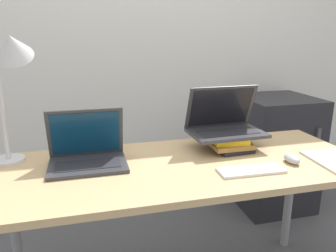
# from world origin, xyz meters

# --- Properties ---
(wall_back) EXTENTS (8.00, 0.05, 2.70)m
(wall_back) POSITION_xyz_m (0.00, 1.48, 1.35)
(wall_back) COLOR silver
(wall_back) RESTS_ON ground_plane
(desk) EXTENTS (1.70, 0.67, 0.76)m
(desk) POSITION_xyz_m (0.00, 0.34, 0.67)
(desk) COLOR tan
(desk) RESTS_ON ground_plane
(laptop_left) EXTENTS (0.34, 0.24, 0.25)m
(laptop_left) POSITION_xyz_m (-0.41, 0.43, 0.80)
(laptop_left) COLOR #333338
(laptop_left) RESTS_ON desk
(book_stack) EXTENTS (0.21, 0.24, 0.07)m
(book_stack) POSITION_xyz_m (0.29, 0.47, 0.79)
(book_stack) COLOR black
(book_stack) RESTS_ON desk
(laptop_on_books) EXTENTS (0.38, 0.25, 0.24)m
(laptop_on_books) POSITION_xyz_m (0.28, 0.50, 0.88)
(laptop_on_books) COLOR #333338
(laptop_on_books) RESTS_ON book_stack
(wireless_keyboard) EXTENTS (0.29, 0.11, 0.01)m
(wireless_keyboard) POSITION_xyz_m (0.26, 0.17, 0.76)
(wireless_keyboard) COLOR white
(wireless_keyboard) RESTS_ON desk
(mouse) EXTENTS (0.06, 0.10, 0.04)m
(mouse) POSITION_xyz_m (0.49, 0.22, 0.77)
(mouse) COLOR #B2B2B7
(mouse) RESTS_ON desk
(desk_lamp) EXTENTS (0.23, 0.20, 0.60)m
(desk_lamp) POSITION_xyz_m (-0.69, 0.52, 1.21)
(desk_lamp) COLOR silver
(desk_lamp) RESTS_ON desk
(mini_fridge) EXTENTS (0.53, 0.54, 0.87)m
(mini_fridge) POSITION_xyz_m (0.99, 1.12, 0.43)
(mini_fridge) COLOR #232328
(mini_fridge) RESTS_ON ground_plane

